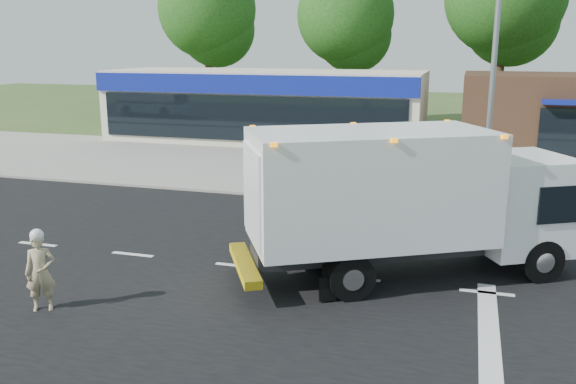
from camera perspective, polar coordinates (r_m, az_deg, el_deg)
ground at (r=14.79m, az=6.32°, el=-8.10°), size 120.00×120.00×0.00m
road_asphalt at (r=14.79m, az=6.32°, el=-8.08°), size 60.00×14.00×0.02m
sidewalk at (r=22.53m, az=10.10°, el=-0.42°), size 60.00×2.40×0.12m
parking_apron at (r=28.18m, az=11.48°, el=2.24°), size 60.00×9.00×0.02m
lane_markings at (r=13.39m, az=11.04°, el=-10.60°), size 55.20×7.00×0.01m
ems_box_truck at (r=14.53m, az=10.94°, el=-0.10°), size 8.29×6.08×3.59m
emergency_worker at (r=13.78m, az=-22.17°, el=-6.83°), size 0.73×0.65×1.79m
retail_strip_mall at (r=35.51m, az=-2.17°, el=8.09°), size 18.00×6.20×4.00m
brown_storefront at (r=34.02m, az=24.51°, el=6.61°), size 10.00×6.70×4.00m
traffic_signal_pole at (r=21.15m, az=16.94°, el=11.63°), size 3.51×0.25×8.00m
background_trees at (r=41.87m, az=12.67°, el=15.99°), size 36.77×7.39×12.10m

